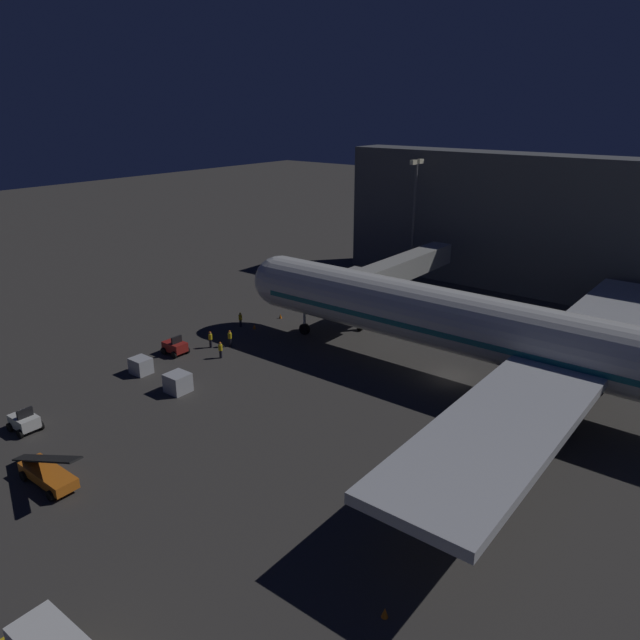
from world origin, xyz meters
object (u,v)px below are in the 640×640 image
object	(u,v)px
ground_crew_under_port_wing	(210,339)
baggage_tug_lead	(175,347)
apron_floodlight_mast	(414,212)
pushback_tug	(25,421)
ground_crew_by_belt_loader	(230,338)
belt_loader	(48,473)
traffic_cone_wingtip_svc_side	(385,613)
baggage_container_near_belt	(178,383)
baggage_container_far_row	(141,366)
traffic_cone_nose_port	(280,316)
traffic_cone_nose_starboard	(254,326)
jet_bridge	(394,271)
ground_crew_near_nose_gear	(220,349)
airliner_at_gate	(578,352)
ground_crew_marshaller_fwd	(240,319)

from	to	relation	value
ground_crew_under_port_wing	baggage_tug_lead	bearing A→B (deg)	-25.06
apron_floodlight_mast	pushback_tug	bearing A→B (deg)	-2.50
apron_floodlight_mast	ground_crew_by_belt_loader	distance (m)	34.22
belt_loader	traffic_cone_wingtip_svc_side	distance (m)	23.78
baggage_container_near_belt	ground_crew_under_port_wing	world-z (taller)	ground_crew_under_port_wing
baggage_container_far_row	traffic_cone_nose_port	size ratio (longest dim) A/B	3.27
baggage_container_near_belt	traffic_cone_nose_starboard	distance (m)	16.35
ground_crew_under_port_wing	traffic_cone_nose_port	distance (m)	11.17
ground_crew_under_port_wing	traffic_cone_nose_starboard	world-z (taller)	ground_crew_under_port_wing
jet_bridge	ground_crew_near_nose_gear	distance (m)	22.86
jet_bridge	belt_loader	bearing A→B (deg)	-0.07
ground_crew_near_nose_gear	ground_crew_by_belt_loader	distance (m)	3.06
apron_floodlight_mast	traffic_cone_nose_starboard	bearing A→B (deg)	-8.25
jet_bridge	traffic_cone_nose_port	world-z (taller)	jet_bridge
airliner_at_gate	traffic_cone_nose_port	world-z (taller)	airliner_at_gate
ground_crew_under_port_wing	traffic_cone_wingtip_svc_side	distance (m)	37.45
jet_bridge	ground_crew_near_nose_gear	world-z (taller)	jet_bridge
apron_floodlight_mast	ground_crew_marshaller_fwd	size ratio (longest dim) A/B	9.95
jet_bridge	pushback_tug	distance (m)	41.43
baggage_container_far_row	ground_crew_marshaller_fwd	world-z (taller)	ground_crew_marshaller_fwd
ground_crew_marshaller_fwd	traffic_cone_nose_port	world-z (taller)	ground_crew_marshaller_fwd
ground_crew_near_nose_gear	ground_crew_under_port_wing	xyz separation A→B (m)	(-1.22, -2.82, 0.03)
jet_bridge	baggage_container_far_row	xyz separation A→B (m)	(28.46, -9.81, -4.64)
belt_loader	baggage_tug_lead	bearing A→B (deg)	-150.55
traffic_cone_nose_port	traffic_cone_wingtip_svc_side	xyz separation A→B (m)	(29.35, 33.02, 0.00)
airliner_at_gate	apron_floodlight_mast	bearing A→B (deg)	-130.74
pushback_tug	baggage_container_far_row	bearing A→B (deg)	-171.76
ground_crew_marshaller_fwd	ground_crew_under_port_wing	xyz separation A→B (m)	(6.28, 1.97, 0.04)
apron_floodlight_mast	traffic_cone_nose_port	bearing A→B (deg)	-9.78
airliner_at_gate	baggage_tug_lead	bearing A→B (deg)	-70.62
airliner_at_gate	pushback_tug	size ratio (longest dim) A/B	30.33
traffic_cone_nose_port	traffic_cone_nose_starboard	xyz separation A→B (m)	(4.40, 0.00, 0.00)
apron_floodlight_mast	ground_crew_marshaller_fwd	world-z (taller)	apron_floodlight_mast
baggage_tug_lead	baggage_container_near_belt	bearing A→B (deg)	52.62
baggage_container_near_belt	ground_crew_by_belt_loader	world-z (taller)	ground_crew_by_belt_loader
ground_crew_by_belt_loader	traffic_cone_nose_starboard	world-z (taller)	ground_crew_by_belt_loader
jet_bridge	ground_crew_by_belt_loader	distance (m)	20.88
apron_floodlight_mast	pushback_tug	size ratio (longest dim) A/B	7.30
baggage_container_near_belt	ground_crew_under_port_wing	distance (m)	10.11
baggage_container_near_belt	traffic_cone_nose_starboard	size ratio (longest dim) A/B	3.43
baggage_container_far_row	baggage_container_near_belt	bearing A→B (deg)	86.75
baggage_container_near_belt	traffic_cone_wingtip_svc_side	size ratio (longest dim) A/B	3.43
baggage_tug_lead	apron_floodlight_mast	bearing A→B (deg)	172.06
ground_crew_marshaller_fwd	airliner_at_gate	bearing A→B (deg)	94.32
baggage_tug_lead	ground_crew_under_port_wing	world-z (taller)	baggage_tug_lead
ground_crew_under_port_wing	traffic_cone_wingtip_svc_side	world-z (taller)	ground_crew_under_port_wing
ground_crew_by_belt_loader	traffic_cone_wingtip_svc_side	world-z (taller)	ground_crew_by_belt_loader
baggage_container_near_belt	ground_crew_near_nose_gear	distance (m)	7.79
jet_bridge	belt_loader	world-z (taller)	jet_bridge
baggage_container_far_row	ground_crew_under_port_wing	world-z (taller)	ground_crew_under_port_wing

